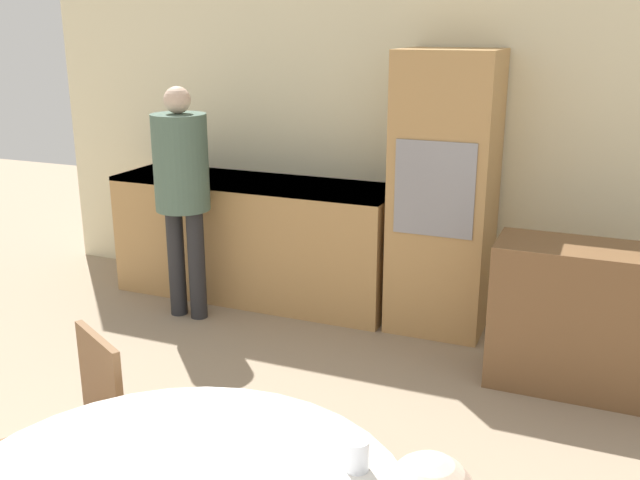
# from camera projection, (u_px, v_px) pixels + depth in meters

# --- Properties ---
(wall_back) EXTENTS (6.19, 0.05, 2.60)m
(wall_back) POSITION_uv_depth(u_px,v_px,m) (424.00, 129.00, 4.98)
(wall_back) COLOR beige
(wall_back) RESTS_ON ground_plane
(kitchen_counter) EXTENTS (2.13, 0.60, 0.91)m
(kitchen_counter) POSITION_uv_depth(u_px,v_px,m) (255.00, 238.00, 5.35)
(kitchen_counter) COLOR tan
(kitchen_counter) RESTS_ON ground_plane
(oven_unit) EXTENTS (0.63, 0.59, 1.86)m
(oven_unit) POSITION_uv_depth(u_px,v_px,m) (444.00, 194.00, 4.70)
(oven_unit) COLOR tan
(oven_unit) RESTS_ON ground_plane
(sideboard) EXTENTS (1.17, 0.45, 0.84)m
(sideboard) POSITION_uv_depth(u_px,v_px,m) (600.00, 321.00, 3.96)
(sideboard) COLOR brown
(sideboard) RESTS_ON ground_plane
(chair_far_left) EXTENTS (0.54, 0.54, 0.85)m
(chair_far_left) POSITION_uv_depth(u_px,v_px,m) (81.00, 429.00, 2.80)
(chair_far_left) COLOR brown
(chair_far_left) RESTS_ON ground_plane
(person_standing) EXTENTS (0.37, 0.37, 1.62)m
(person_standing) POSITION_uv_depth(u_px,v_px,m) (182.00, 179.00, 4.83)
(person_standing) COLOR #262628
(person_standing) RESTS_ON ground_plane
(cup) EXTENTS (0.07, 0.07, 0.10)m
(cup) POSITION_uv_depth(u_px,v_px,m) (357.00, 455.00, 2.12)
(cup) COLOR silver
(cup) RESTS_ON dining_table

